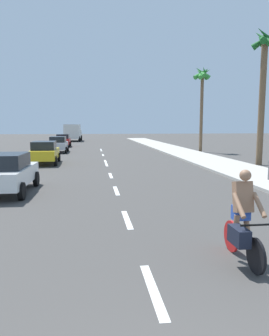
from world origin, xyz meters
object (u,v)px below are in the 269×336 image
object	(u,v)px
parked_car_white	(7,172)
parked_car_red	(63,140)
parked_car_silver	(58,144)
delivery_truck	(73,132)
palm_tree_mid	(263,68)
palm_tree_far	(202,83)
cyclist	(242,221)
parked_car_yellow	(45,152)

from	to	relation	value
parked_car_white	parked_car_red	xyz separation A→B (m)	(-0.26, 27.79, -0.00)
parked_car_white	parked_car_silver	xyz separation A→B (m)	(0.01, 19.29, -0.00)
delivery_truck	parked_car_white	bearing A→B (deg)	-87.57
delivery_truck	palm_tree_mid	distance (m)	38.11
delivery_truck	palm_tree_far	distance (m)	28.42
parked_car_silver	delivery_truck	bearing A→B (deg)	89.51
parked_car_silver	cyclist	bearing A→B (deg)	-77.23
cyclist	delivery_truck	distance (m)	49.95
parked_car_silver	delivery_truck	size ratio (longest dim) A/B	0.61
parked_car_yellow	parked_car_silver	distance (m)	9.60
parked_car_yellow	parked_car_red	size ratio (longest dim) A/B	1.05
cyclist	palm_tree_far	bearing A→B (deg)	-106.94
parked_car_silver	parked_car_red	distance (m)	8.51
cyclist	palm_tree_mid	xyz separation A→B (m)	(8.29, 14.60, 5.48)
parked_car_red	parked_car_silver	bearing A→B (deg)	-88.77
delivery_truck	parked_car_silver	bearing A→B (deg)	-87.69
parked_car_yellow	delivery_truck	size ratio (longest dim) A/B	0.64
parked_car_red	palm_tree_mid	xyz separation A→B (m)	(14.70, -20.52, 5.48)
parked_car_yellow	palm_tree_mid	xyz separation A→B (m)	(14.39, -2.42, 5.48)
parked_car_silver	palm_tree_mid	bearing A→B (deg)	-40.01
parked_car_white	parked_car_red	size ratio (longest dim) A/B	1.02
parked_car_white	parked_car_yellow	bearing A→B (deg)	91.01
parked_car_white	parked_car_silver	distance (m)	19.29
parked_car_white	parked_car_yellow	distance (m)	9.69
parked_car_silver	palm_tree_mid	size ratio (longest dim) A/B	0.43
cyclist	palm_tree_mid	world-z (taller)	palm_tree_mid
palm_tree_mid	parked_car_red	bearing A→B (deg)	125.61
parked_car_white	parked_car_silver	size ratio (longest dim) A/B	1.02
parked_car_silver	parked_car_yellow	bearing A→B (deg)	-89.95
parked_car_silver	palm_tree_mid	world-z (taller)	palm_tree_mid
parked_car_yellow	delivery_truck	bearing A→B (deg)	88.68
palm_tree_far	parked_car_red	bearing A→B (deg)	145.80
parked_car_yellow	palm_tree_far	world-z (taller)	palm_tree_far
delivery_truck	palm_tree_mid	xyz separation A→B (m)	(14.32, -34.98, 4.81)
parked_car_yellow	delivery_truck	world-z (taller)	delivery_truck
cyclist	parked_car_yellow	world-z (taller)	cyclist
parked_car_red	parked_car_yellow	bearing A→B (deg)	-89.57
parked_car_silver	palm_tree_far	distance (m)	15.30
parked_car_red	delivery_truck	xyz separation A→B (m)	(0.38, 14.46, 0.67)
cyclist	palm_tree_far	size ratio (longest dim) A/B	0.22
palm_tree_far	cyclist	bearing A→B (deg)	-107.33
parked_car_yellow	parked_car_silver	world-z (taller)	same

